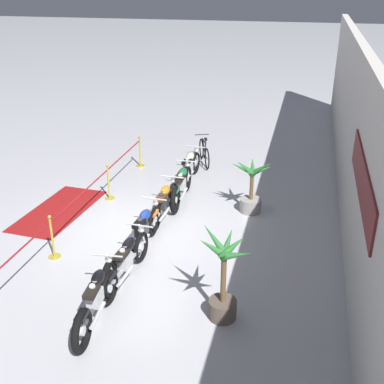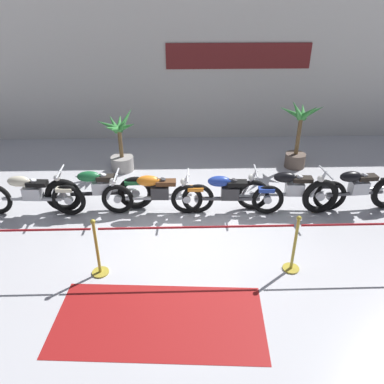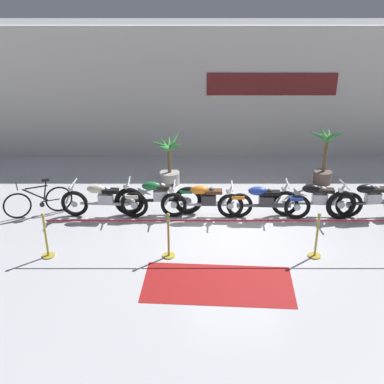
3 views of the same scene
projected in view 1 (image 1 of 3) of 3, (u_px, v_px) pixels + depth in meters
name	position (u px, v px, depth m)	size (l,w,h in m)	color
ground_plane	(134.00, 231.00, 11.93)	(120.00, 120.00, 0.00)	silver
back_wall	(362.00, 170.00, 9.96)	(28.00, 0.29, 4.20)	silver
motorcycle_cream_0	(189.00, 168.00, 14.55)	(2.22, 0.62, 0.93)	black
motorcycle_green_1	(182.00, 186.00, 13.32)	(2.25, 0.62, 0.95)	black
motorcycle_orange_2	(164.00, 204.00, 12.28)	(2.32, 0.62, 0.91)	black
motorcycle_blue_3	(143.00, 230.00, 11.03)	(2.32, 0.62, 0.91)	black
motorcycle_black_4	(126.00, 261.00, 9.81)	(2.29, 0.62, 0.92)	black
motorcycle_black_5	(96.00, 299.00, 8.65)	(2.28, 0.62, 0.96)	black
bicycle	(204.00, 153.00, 16.05)	(1.59, 0.75, 0.95)	black
potted_palm_left_of_row	(223.00, 280.00, 8.59)	(1.13, 1.01, 1.81)	brown
potted_palm_right_of_row	(251.00, 188.00, 12.63)	(1.00, 1.10, 1.59)	gray
stanchion_far_left	(103.00, 180.00, 13.04)	(8.74, 0.28, 1.05)	gold
stanchion_mid_left	(109.00, 187.00, 13.49)	(0.28, 0.28, 1.05)	gold
stanchion_mid_right	(53.00, 243.00, 10.67)	(0.28, 0.28, 1.05)	gold
floor_banner	(59.00, 210.00, 12.96)	(2.98, 1.40, 0.01)	maroon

